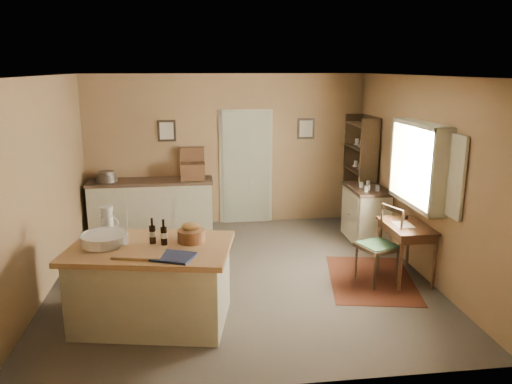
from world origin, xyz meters
TOP-DOWN VIEW (x-y plane):
  - ground at (0.00, 0.00)m, footprint 5.00×5.00m
  - wall_back at (0.00, 2.50)m, footprint 5.00×0.10m
  - wall_front at (0.00, -2.50)m, footprint 5.00×0.10m
  - wall_left at (-2.50, 0.00)m, footprint 0.10×5.00m
  - wall_right at (2.50, 0.00)m, footprint 0.10×5.00m
  - ceiling at (0.00, 0.00)m, footprint 5.00×5.00m
  - door at (0.35, 2.47)m, footprint 0.97×0.06m
  - framed_prints at (0.20, 2.48)m, footprint 2.82×0.02m
  - window at (2.42, -0.20)m, footprint 0.25×1.99m
  - work_island at (-1.11, -1.14)m, footprint 1.92×1.44m
  - sideboard at (-1.34, 2.20)m, footprint 2.14×0.61m
  - rug at (1.75, -0.36)m, footprint 1.39×1.78m
  - writing_desk at (2.20, -0.36)m, footprint 0.53×0.87m
  - desk_chair at (1.78, -0.44)m, footprint 0.60×0.60m
  - right_cabinet at (2.20, 1.22)m, footprint 0.55×0.99m
  - shelving_unit at (2.35, 1.89)m, footprint 0.34×0.90m

SIDE VIEW (x-z plane):
  - ground at x=0.00m, z-range 0.00..0.00m
  - rug at x=1.75m, z-range 0.00..0.01m
  - right_cabinet at x=2.20m, z-range -0.04..0.95m
  - sideboard at x=-1.34m, z-range -0.11..1.07m
  - work_island at x=-1.11m, z-range -0.12..1.08m
  - desk_chair at x=1.78m, z-range 0.00..1.00m
  - writing_desk at x=2.20m, z-range 0.26..1.07m
  - shelving_unit at x=2.35m, z-range 0.00..1.99m
  - door at x=0.35m, z-range 0.00..2.11m
  - wall_back at x=0.00m, z-range 0.00..2.70m
  - wall_front at x=0.00m, z-range 0.00..2.70m
  - wall_left at x=-2.50m, z-range 0.00..2.70m
  - wall_right at x=2.50m, z-range 0.00..2.70m
  - window at x=2.42m, z-range 0.99..2.11m
  - framed_prints at x=0.20m, z-range 1.53..1.91m
  - ceiling at x=0.00m, z-range 2.70..2.70m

